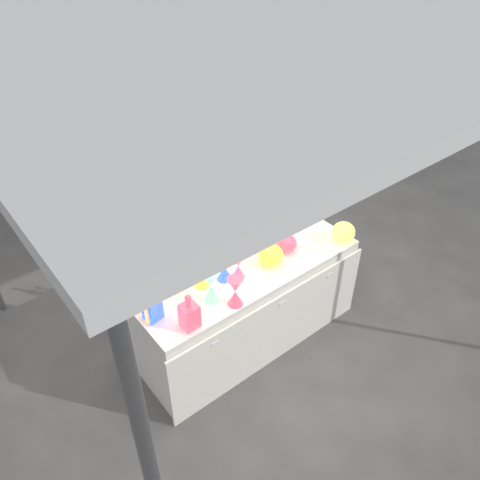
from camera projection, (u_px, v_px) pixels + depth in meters
ground at (240, 329)px, 3.98m from camera, size 80.00×80.00×0.00m
canopy_tent at (239, 30)px, 2.56m from camera, size 3.15×3.15×2.46m
display_table at (241, 298)px, 3.75m from camera, size 1.84×0.83×0.75m
cardboard_box_closed at (88, 195)px, 5.36m from camera, size 0.58×0.44×0.40m
cardboard_box_flat at (101, 202)px, 5.55m from camera, size 0.80×0.58×0.07m
bottle_0 at (112, 266)px, 3.23m from camera, size 0.11×0.11×0.34m
bottle_1 at (143, 250)px, 3.33m from camera, size 0.10×0.10×0.38m
bottle_2 at (177, 259)px, 3.28m from camera, size 0.09×0.09×0.34m
bottle_3 at (171, 259)px, 3.30m from camera, size 0.11×0.11×0.32m
bottle_4 at (129, 286)px, 3.08m from camera, size 0.10×0.10×0.31m
bottle_5 at (159, 261)px, 3.22m from camera, size 0.11×0.11×0.40m
bottle_6 at (150, 269)px, 3.19m from camera, size 0.10×0.10×0.35m
bottle_7 at (197, 242)px, 3.48m from camera, size 0.09×0.09×0.31m
decanter_0 at (149, 303)px, 3.00m from camera, size 0.10×0.10×0.25m
decanter_1 at (189, 311)px, 2.93m from camera, size 0.11×0.11×0.27m
decanter_2 at (151, 303)px, 2.99m from camera, size 0.12×0.12×0.26m
hourglass_0 at (235, 292)px, 3.11m from camera, size 0.13×0.13×0.22m
hourglass_1 at (238, 266)px, 3.34m from camera, size 0.10×0.10×0.19m
hourglass_2 at (271, 240)px, 3.55m from camera, size 0.14×0.14×0.24m
hourglass_3 at (211, 287)px, 3.13m from camera, size 0.14×0.14×0.24m
hourglass_4 at (201, 274)px, 3.25m from camera, size 0.12×0.12×0.21m
hourglass_5 at (224, 267)px, 3.31m from camera, size 0.13×0.13×0.23m
globe_0 at (271, 256)px, 3.46m from camera, size 0.25×0.25×0.15m
globe_1 at (343, 233)px, 3.70m from camera, size 0.23×0.23×0.15m
globe_2 at (286, 245)px, 3.59m from camera, size 0.18×0.18×0.13m
globe_3 at (279, 226)px, 3.79m from camera, size 0.17×0.17×0.13m
lampshade_0 at (213, 247)px, 3.47m from camera, size 0.22×0.22×0.25m
lampshade_1 at (211, 242)px, 3.54m from camera, size 0.25×0.25×0.23m
lampshade_2 at (275, 209)px, 3.87m from camera, size 0.27×0.27×0.27m
lampshade_3 at (301, 204)px, 3.94m from camera, size 0.30×0.30×0.27m
bottle_8 at (299, 194)px, 4.03m from camera, size 0.09×0.09×0.30m
bottle_9 at (305, 207)px, 3.89m from camera, size 0.08×0.08×0.27m
bottle_10 at (282, 217)px, 3.74m from camera, size 0.09×0.09×0.32m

